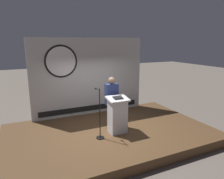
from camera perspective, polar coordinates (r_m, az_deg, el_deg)
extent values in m
plane|color=#6B6056|center=(6.93, -0.59, -13.37)|extent=(40.00, 40.00, 0.00)
cube|color=brown|center=(6.86, -0.59, -12.24)|extent=(6.40, 4.00, 0.30)
cube|color=silver|center=(8.03, -6.12, 3.52)|extent=(4.43, 0.10, 2.92)
cylinder|color=black|center=(7.62, -13.80, 7.50)|extent=(1.16, 0.02, 1.16)
cylinder|color=white|center=(7.62, -13.79, 7.50)|extent=(1.04, 0.02, 1.04)
cube|color=black|center=(8.28, -5.78, -5.04)|extent=(3.99, 0.02, 0.20)
cube|color=silver|center=(6.47, 1.52, -7.34)|extent=(0.52, 0.40, 1.06)
cube|color=silver|center=(6.29, 1.55, -2.57)|extent=(0.64, 0.50, 0.13)
cube|color=black|center=(6.26, 1.63, -2.22)|extent=(0.28, 0.20, 0.06)
cylinder|color=black|center=(6.93, -0.11, -7.13)|extent=(0.26, 0.26, 0.78)
cube|color=navy|center=(6.71, -0.11, -1.28)|extent=(0.40, 0.24, 0.68)
sphere|color=#997051|center=(6.61, -0.11, 2.48)|extent=(0.22, 0.22, 0.22)
cylinder|color=black|center=(6.30, -3.26, -13.05)|extent=(0.24, 0.24, 0.02)
cylinder|color=black|center=(6.01, -3.35, -6.75)|extent=(0.03, 0.03, 1.49)
cylinder|color=black|center=(5.95, -3.98, 0.03)|extent=(0.02, 0.30, 0.02)
sphere|color=#262626|center=(6.09, -4.50, 0.32)|extent=(0.07, 0.07, 0.07)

